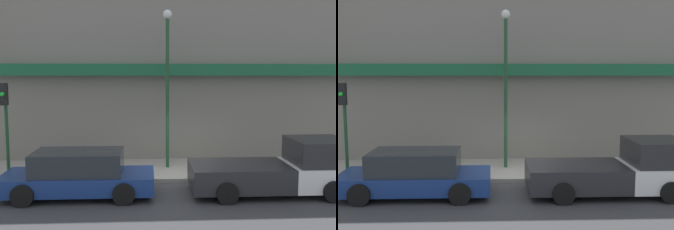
% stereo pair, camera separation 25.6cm
% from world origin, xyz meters
% --- Properties ---
extents(ground_plane, '(80.00, 80.00, 0.00)m').
position_xyz_m(ground_plane, '(0.00, 0.00, 0.00)').
color(ground_plane, '#38383A').
extents(sidewalk, '(36.00, 3.33, 0.16)m').
position_xyz_m(sidewalk, '(0.00, 1.67, 0.08)').
color(sidewalk, '#9E998E').
rests_on(sidewalk, ground).
extents(building, '(19.80, 3.80, 11.83)m').
position_xyz_m(building, '(-0.02, 4.81, 5.50)').
color(building, gray).
rests_on(building, ground).
extents(pickup_truck, '(5.36, 2.25, 1.82)m').
position_xyz_m(pickup_truck, '(3.24, -1.28, 0.79)').
color(pickup_truck, white).
rests_on(pickup_truck, ground).
extents(parked_car, '(4.87, 2.06, 1.49)m').
position_xyz_m(parked_car, '(-3.47, -1.28, 0.73)').
color(parked_car, navy).
rests_on(parked_car, ground).
extents(fire_hydrant, '(0.19, 0.19, 0.64)m').
position_xyz_m(fire_hydrant, '(-2.74, 0.39, 0.48)').
color(fire_hydrant, red).
rests_on(fire_hydrant, sidewalk).
extents(street_lamp, '(0.36, 0.36, 6.32)m').
position_xyz_m(street_lamp, '(-0.43, 1.75, 4.04)').
color(street_lamp, '#1E4728').
rests_on(street_lamp, sidewalk).
extents(traffic_light, '(0.28, 0.42, 3.48)m').
position_xyz_m(traffic_light, '(-6.39, 0.52, 2.56)').
color(traffic_light, '#1E4728').
rests_on(traffic_light, sidewalk).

